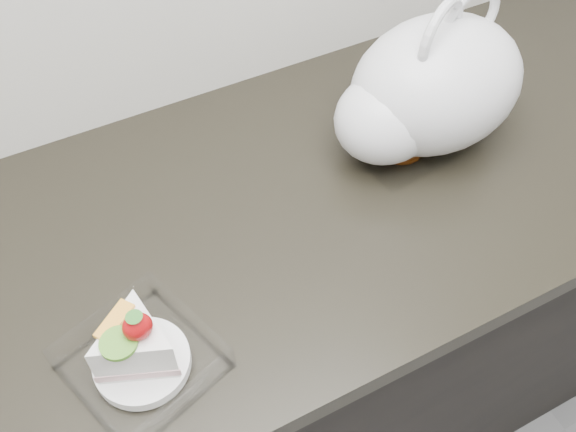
{
  "coord_description": "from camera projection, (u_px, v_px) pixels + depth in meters",
  "views": [
    {
      "loc": [
        -0.17,
        1.1,
        1.67
      ],
      "look_at": [
        0.11,
        1.64,
        0.94
      ],
      "focal_mm": 40.0,
      "sensor_mm": 36.0,
      "label": 1
    }
  ],
  "objects": [
    {
      "name": "cake_tray",
      "position": [
        139.0,
        354.0,
        0.81
      ],
      "size": [
        0.22,
        0.22,
        0.13
      ],
      "rotation": [
        0.0,
        0.0,
        0.32
      ],
      "color": "white",
      "rests_on": "counter"
    },
    {
      "name": "counter",
      "position": [
        231.0,
        366.0,
        1.33
      ],
      "size": [
        2.04,
        0.64,
        0.9
      ],
      "color": "black",
      "rests_on": "ground"
    },
    {
      "name": "plastic_bag",
      "position": [
        427.0,
        90.0,
        1.03
      ],
      "size": [
        0.38,
        0.3,
        0.27
      ],
      "rotation": [
        0.0,
        0.0,
        0.28
      ],
      "color": "silver",
      "rests_on": "counter"
    },
    {
      "name": "mooncake_wrap",
      "position": [
        401.0,
        143.0,
        1.09
      ],
      "size": [
        0.17,
        0.16,
        0.04
      ],
      "rotation": [
        0.0,
        0.0,
        0.29
      ],
      "color": "white",
      "rests_on": "counter"
    }
  ]
}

